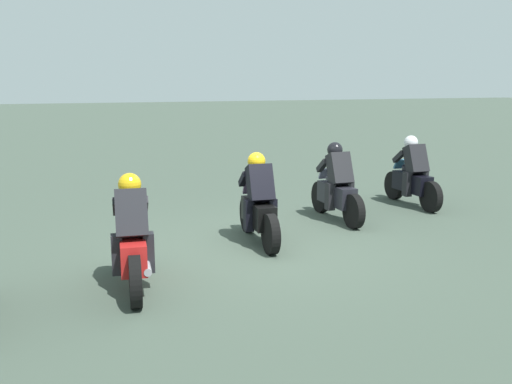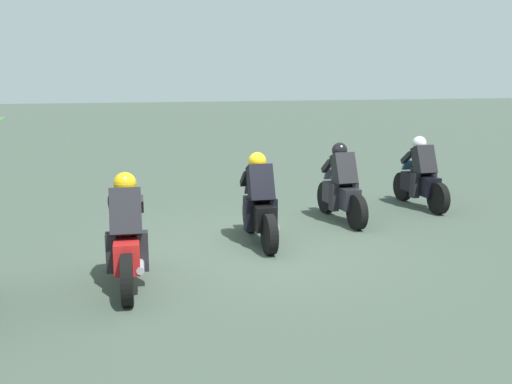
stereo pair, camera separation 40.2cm
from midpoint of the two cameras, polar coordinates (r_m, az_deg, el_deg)
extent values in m
plane|color=#3E4C40|center=(9.52, 1.23, -5.39)|extent=(120.00, 120.00, 0.00)
cylinder|color=black|center=(13.48, 15.14, 0.54)|extent=(0.64, 0.15, 0.64)
cylinder|color=black|center=(12.32, 18.47, -0.62)|extent=(0.64, 0.15, 0.64)
cube|color=black|center=(12.86, 16.77, 0.77)|extent=(1.11, 0.34, 0.40)
ellipsoid|color=black|center=(12.90, 16.61, 2.16)|extent=(0.49, 0.31, 0.24)
cube|color=red|center=(12.44, 18.04, 0.45)|extent=(0.06, 0.16, 0.08)
cylinder|color=#A5A5AD|center=(12.68, 18.20, -0.05)|extent=(0.42, 0.11, 0.10)
cube|color=black|center=(12.70, 17.15, 3.00)|extent=(0.49, 0.41, 0.66)
sphere|color=silver|center=(12.84, 16.70, 4.64)|extent=(0.31, 0.31, 0.30)
cube|color=#346487|center=(13.22, 15.70, 2.60)|extent=(0.16, 0.26, 0.23)
cube|color=black|center=(12.65, 16.30, 0.64)|extent=(0.18, 0.14, 0.52)
cube|color=black|center=(12.87, 17.81, 0.72)|extent=(0.18, 0.14, 0.52)
cube|color=black|center=(12.92, 15.57, 3.31)|extent=(0.39, 0.11, 0.31)
cube|color=black|center=(13.11, 16.92, 3.35)|extent=(0.39, 0.11, 0.31)
cylinder|color=black|center=(11.91, 7.92, -0.53)|extent=(0.64, 0.14, 0.64)
cylinder|color=black|center=(10.68, 11.01, -1.99)|extent=(0.64, 0.14, 0.64)
cube|color=black|center=(11.26, 9.41, -0.33)|extent=(1.10, 0.33, 0.40)
ellipsoid|color=black|center=(11.29, 9.24, 1.26)|extent=(0.48, 0.30, 0.24)
cube|color=red|center=(10.81, 10.59, -0.74)|extent=(0.06, 0.16, 0.08)
cylinder|color=#A5A5AD|center=(11.05, 10.93, -1.29)|extent=(0.42, 0.10, 0.10)
cube|color=black|center=(11.08, 9.72, 2.21)|extent=(0.49, 0.40, 0.66)
sphere|color=black|center=(11.23, 9.28, 4.10)|extent=(0.30, 0.30, 0.30)
cube|color=gray|center=(11.64, 8.39, 1.78)|extent=(0.16, 0.26, 0.23)
cube|color=black|center=(11.06, 8.75, -0.50)|extent=(0.18, 0.14, 0.52)
cube|color=black|center=(11.24, 10.59, -0.38)|extent=(0.18, 0.14, 0.52)
cube|color=black|center=(11.34, 8.06, 2.57)|extent=(0.39, 0.10, 0.31)
cube|color=black|center=(11.49, 9.70, 2.63)|extent=(0.39, 0.10, 0.31)
cylinder|color=black|center=(10.35, 0.50, -2.20)|extent=(0.65, 0.18, 0.64)
cylinder|color=black|center=(9.04, 2.61, -4.20)|extent=(0.65, 0.18, 0.64)
cube|color=black|center=(9.65, 1.49, -2.10)|extent=(1.12, 0.39, 0.40)
ellipsoid|color=black|center=(9.68, 1.35, -0.24)|extent=(0.50, 0.33, 0.24)
cube|color=red|center=(9.16, 2.30, -2.69)|extent=(0.07, 0.16, 0.08)
cylinder|color=#A5A5AD|center=(9.39, 2.97, -3.29)|extent=(0.43, 0.13, 0.10)
cube|color=black|center=(9.45, 1.66, 0.84)|extent=(0.51, 0.43, 0.66)
sphere|color=gold|center=(9.60, 1.33, 3.06)|extent=(0.32, 0.32, 0.30)
cube|color=#614C71|center=(10.05, 0.78, 0.42)|extent=(0.17, 0.27, 0.23)
cube|color=black|center=(9.49, 0.50, -2.32)|extent=(0.19, 0.15, 0.52)
cube|color=black|center=(9.59, 2.83, -2.19)|extent=(0.19, 0.15, 0.52)
cube|color=black|center=(9.76, 0.06, 1.30)|extent=(0.39, 0.13, 0.31)
cube|color=black|center=(9.85, 2.10, 1.38)|extent=(0.39, 0.13, 0.31)
cylinder|color=black|center=(8.50, -11.12, -5.38)|extent=(0.65, 0.20, 0.64)
cylinder|color=black|center=(7.17, -11.05, -8.53)|extent=(0.65, 0.20, 0.64)
cube|color=red|center=(7.78, -11.14, -5.56)|extent=(1.13, 0.43, 0.40)
ellipsoid|color=red|center=(7.80, -11.22, -3.24)|extent=(0.51, 0.35, 0.24)
cube|color=red|center=(7.29, -11.12, -6.55)|extent=(0.08, 0.17, 0.08)
cylinder|color=#A5A5AD|center=(7.49, -9.85, -7.23)|extent=(0.43, 0.14, 0.10)
cube|color=black|center=(7.55, -11.28, -1.99)|extent=(0.52, 0.45, 0.66)
sphere|color=gold|center=(7.70, -11.38, 0.84)|extent=(0.33, 0.33, 0.30)
cube|color=#798A50|center=(8.18, -11.25, -2.28)|extent=(0.18, 0.27, 0.23)
cube|color=black|center=(7.67, -12.63, -5.87)|extent=(0.19, 0.16, 0.52)
cube|color=black|center=(7.67, -9.63, -5.76)|extent=(0.19, 0.16, 0.52)
cube|color=black|center=(7.92, -12.60, -1.29)|extent=(0.39, 0.14, 0.31)
cube|color=black|center=(7.92, -9.99, -1.19)|extent=(0.39, 0.14, 0.31)
camera|label=1|loc=(0.20, -88.77, 0.24)|focal=40.48mm
camera|label=2|loc=(0.20, 91.23, -0.24)|focal=40.48mm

